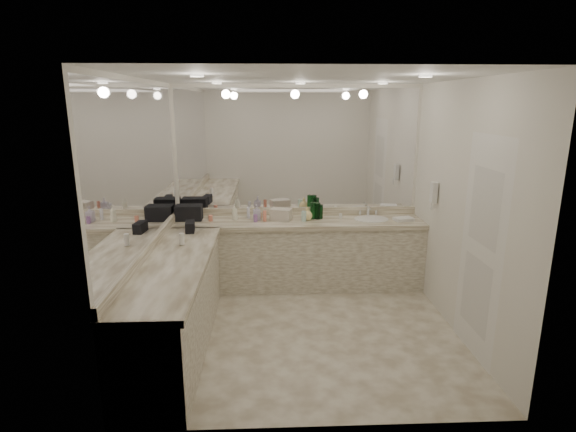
{
  "coord_description": "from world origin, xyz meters",
  "views": [
    {
      "loc": [
        -0.36,
        -4.38,
        2.37
      ],
      "look_at": [
        -0.17,
        0.4,
        1.16
      ],
      "focal_mm": 28.0,
      "sensor_mm": 36.0,
      "label": 1
    }
  ],
  "objects_px": {
    "black_toiletry_bag": "(189,213)",
    "hand_towel": "(404,219)",
    "sink": "(371,220)",
    "wall_phone": "(434,192)",
    "soap_bottle_c": "(307,213)",
    "soap_bottle_a": "(235,212)",
    "cream_cosmetic_case": "(281,215)",
    "soap_bottle_b": "(257,212)"
  },
  "relations": [
    {
      "from": "black_toiletry_bag",
      "to": "soap_bottle_b",
      "type": "bearing_deg",
      "value": -1.9
    },
    {
      "from": "hand_towel",
      "to": "soap_bottle_a",
      "type": "height_order",
      "value": "soap_bottle_a"
    },
    {
      "from": "wall_phone",
      "to": "soap_bottle_a",
      "type": "xyz_separation_m",
      "value": [
        -2.37,
        0.54,
        -0.35
      ]
    },
    {
      "from": "sink",
      "to": "hand_towel",
      "type": "xyz_separation_m",
      "value": [
        0.4,
        -0.09,
        0.02
      ]
    },
    {
      "from": "hand_towel",
      "to": "soap_bottle_c",
      "type": "height_order",
      "value": "soap_bottle_c"
    },
    {
      "from": "black_toiletry_bag",
      "to": "soap_bottle_c",
      "type": "distance_m",
      "value": 1.52
    },
    {
      "from": "sink",
      "to": "soap_bottle_c",
      "type": "relative_size",
      "value": 2.57
    },
    {
      "from": "black_toiletry_bag",
      "to": "hand_towel",
      "type": "distance_m",
      "value": 2.76
    },
    {
      "from": "cream_cosmetic_case",
      "to": "soap_bottle_b",
      "type": "height_order",
      "value": "soap_bottle_b"
    },
    {
      "from": "wall_phone",
      "to": "black_toiletry_bag",
      "type": "distance_m",
      "value": 3.03
    },
    {
      "from": "sink",
      "to": "hand_towel",
      "type": "relative_size",
      "value": 1.88
    },
    {
      "from": "soap_bottle_c",
      "to": "soap_bottle_b",
      "type": "bearing_deg",
      "value": 177.88
    },
    {
      "from": "black_toiletry_bag",
      "to": "soap_bottle_c",
      "type": "relative_size",
      "value": 1.95
    },
    {
      "from": "cream_cosmetic_case",
      "to": "sink",
      "type": "bearing_deg",
      "value": 18.44
    },
    {
      "from": "cream_cosmetic_case",
      "to": "soap_bottle_a",
      "type": "relative_size",
      "value": 1.25
    },
    {
      "from": "wall_phone",
      "to": "cream_cosmetic_case",
      "type": "bearing_deg",
      "value": 164.18
    },
    {
      "from": "cream_cosmetic_case",
      "to": "hand_towel",
      "type": "bearing_deg",
      "value": 15.37
    },
    {
      "from": "wall_phone",
      "to": "soap_bottle_a",
      "type": "distance_m",
      "value": 2.46
    },
    {
      "from": "wall_phone",
      "to": "hand_towel",
      "type": "relative_size",
      "value": 1.03
    },
    {
      "from": "soap_bottle_a",
      "to": "soap_bottle_c",
      "type": "height_order",
      "value": "soap_bottle_a"
    },
    {
      "from": "wall_phone",
      "to": "soap_bottle_b",
      "type": "height_order",
      "value": "wall_phone"
    },
    {
      "from": "soap_bottle_a",
      "to": "soap_bottle_c",
      "type": "relative_size",
      "value": 1.2
    },
    {
      "from": "soap_bottle_b",
      "to": "cream_cosmetic_case",
      "type": "bearing_deg",
      "value": -4.83
    },
    {
      "from": "black_toiletry_bag",
      "to": "sink",
      "type": "bearing_deg",
      "value": -1.42
    },
    {
      "from": "black_toiletry_bag",
      "to": "soap_bottle_a",
      "type": "relative_size",
      "value": 1.62
    },
    {
      "from": "sink",
      "to": "cream_cosmetic_case",
      "type": "height_order",
      "value": "cream_cosmetic_case"
    },
    {
      "from": "black_toiletry_bag",
      "to": "soap_bottle_c",
      "type": "height_order",
      "value": "black_toiletry_bag"
    },
    {
      "from": "black_toiletry_bag",
      "to": "soap_bottle_b",
      "type": "relative_size",
      "value": 1.66
    },
    {
      "from": "hand_towel",
      "to": "sink",
      "type": "bearing_deg",
      "value": 167.92
    },
    {
      "from": "black_toiletry_bag",
      "to": "hand_towel",
      "type": "bearing_deg",
      "value": -2.99
    },
    {
      "from": "soap_bottle_a",
      "to": "cream_cosmetic_case",
      "type": "bearing_deg",
      "value": -3.75
    },
    {
      "from": "sink",
      "to": "wall_phone",
      "type": "height_order",
      "value": "wall_phone"
    },
    {
      "from": "cream_cosmetic_case",
      "to": "soap_bottle_b",
      "type": "bearing_deg",
      "value": -166.24
    },
    {
      "from": "wall_phone",
      "to": "soap_bottle_b",
      "type": "xyz_separation_m",
      "value": [
        -2.09,
        0.53,
        -0.35
      ]
    },
    {
      "from": "hand_towel",
      "to": "soap_bottle_a",
      "type": "xyz_separation_m",
      "value": [
        -2.17,
        0.13,
        0.08
      ]
    },
    {
      "from": "hand_towel",
      "to": "wall_phone",
      "type": "bearing_deg",
      "value": -63.43
    },
    {
      "from": "hand_towel",
      "to": "soap_bottle_a",
      "type": "distance_m",
      "value": 2.17
    },
    {
      "from": "sink",
      "to": "soap_bottle_a",
      "type": "distance_m",
      "value": 1.77
    },
    {
      "from": "wall_phone",
      "to": "hand_towel",
      "type": "distance_m",
      "value": 0.63
    },
    {
      "from": "black_toiletry_bag",
      "to": "soap_bottle_c",
      "type": "xyz_separation_m",
      "value": [
        1.52,
        -0.05,
        -0.01
      ]
    },
    {
      "from": "hand_towel",
      "to": "soap_bottle_c",
      "type": "xyz_separation_m",
      "value": [
        -1.23,
        0.09,
        0.07
      ]
    },
    {
      "from": "wall_phone",
      "to": "cream_cosmetic_case",
      "type": "relative_size",
      "value": 0.93
    }
  ]
}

